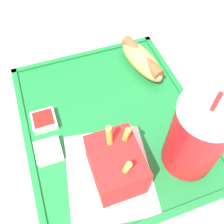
# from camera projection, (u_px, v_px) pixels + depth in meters

# --- Properties ---
(ground_plane) EXTENTS (8.00, 8.00, 0.00)m
(ground_plane) POSITION_uv_depth(u_px,v_px,m) (120.00, 214.00, 1.11)
(ground_plane) COLOR #383333
(dining_table) EXTENTS (1.24, 1.19, 0.71)m
(dining_table) POSITION_uv_depth(u_px,v_px,m) (122.00, 186.00, 0.82)
(dining_table) COLOR beige
(dining_table) RESTS_ON ground_plane
(food_tray) EXTENTS (0.41, 0.35, 0.01)m
(food_tray) POSITION_uv_depth(u_px,v_px,m) (112.00, 122.00, 0.53)
(food_tray) COLOR #197233
(food_tray) RESTS_ON dining_table
(paper_napkin) EXTENTS (0.19, 0.17, 0.00)m
(paper_napkin) POSITION_uv_depth(u_px,v_px,m) (109.00, 173.00, 0.46)
(paper_napkin) COLOR white
(paper_napkin) RESTS_ON food_tray
(soda_cup) EXTENTS (0.09, 0.09, 0.19)m
(soda_cup) POSITION_uv_depth(u_px,v_px,m) (197.00, 137.00, 0.42)
(soda_cup) COLOR red
(soda_cup) RESTS_ON food_tray
(hot_dog_far) EXTENTS (0.15, 0.08, 0.05)m
(hot_dog_far) POSITION_uv_depth(u_px,v_px,m) (142.00, 59.00, 0.59)
(hot_dog_far) COLOR tan
(hot_dog_far) RESTS_ON food_tray
(fries_carton) EXTENTS (0.10, 0.08, 0.12)m
(fries_carton) POSITION_uv_depth(u_px,v_px,m) (116.00, 165.00, 0.43)
(fries_carton) COLOR red
(fries_carton) RESTS_ON food_tray
(sauce_cup_mayo) EXTENTS (0.05, 0.05, 0.02)m
(sauce_cup_mayo) POSITION_uv_depth(u_px,v_px,m) (49.00, 151.00, 0.48)
(sauce_cup_mayo) COLOR silver
(sauce_cup_mayo) RESTS_ON food_tray
(sauce_cup_ketchup) EXTENTS (0.05, 0.05, 0.02)m
(sauce_cup_ketchup) POSITION_uv_depth(u_px,v_px,m) (44.00, 121.00, 0.51)
(sauce_cup_ketchup) COLOR silver
(sauce_cup_ketchup) RESTS_ON food_tray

